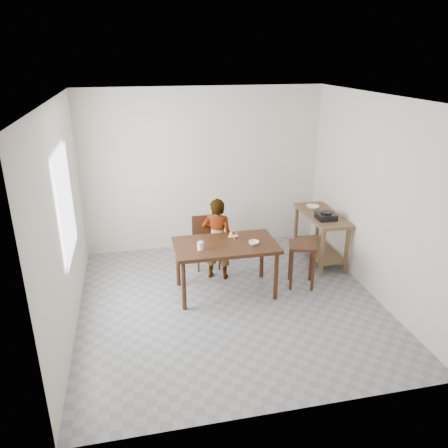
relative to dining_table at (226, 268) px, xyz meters
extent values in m
cube|color=gray|center=(0.00, -0.30, -0.40)|extent=(4.00, 4.00, 0.04)
cube|color=white|center=(0.00, -0.30, 2.35)|extent=(4.00, 4.00, 0.04)
cube|color=silver|center=(0.00, 1.72, 0.98)|extent=(4.00, 0.04, 2.70)
cube|color=silver|center=(0.00, -2.32, 0.98)|extent=(4.00, 0.04, 2.70)
cube|color=silver|center=(-2.02, -0.30, 0.98)|extent=(0.04, 4.00, 2.70)
cube|color=silver|center=(2.02, -0.30, 0.98)|extent=(0.04, 4.00, 2.70)
cube|color=white|center=(-1.97, -0.10, 1.12)|extent=(0.02, 1.10, 1.30)
imported|color=white|center=(-0.02, 0.46, 0.25)|extent=(0.54, 0.45, 1.25)
cylinder|color=white|center=(-0.37, -0.11, 0.43)|extent=(0.09, 0.09, 0.11)
imported|color=white|center=(0.37, -0.10, 0.40)|extent=(0.18, 0.18, 0.05)
imported|color=white|center=(1.67, 0.96, 0.45)|extent=(0.26, 0.26, 0.05)
cube|color=black|center=(1.68, 0.46, 0.47)|extent=(0.28, 0.28, 0.09)
camera|label=1|loc=(-1.18, -5.31, 2.81)|focal=35.00mm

